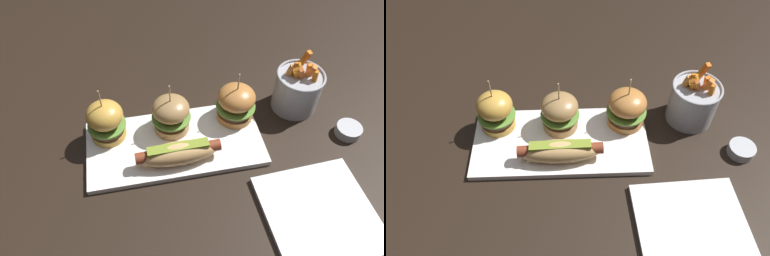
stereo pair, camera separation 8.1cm
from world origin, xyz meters
The scene contains 9 objects.
ground_plane centered at (0.00, 0.00, 0.00)m, with size 3.00×3.00×0.00m, color black.
platter_main centered at (0.00, 0.00, 0.01)m, with size 0.40×0.19×0.01m, color white.
hot_dog centered at (0.00, -0.05, 0.04)m, with size 0.19×0.06×0.05m.
slider_left centered at (-0.15, 0.05, 0.06)m, with size 0.09×0.09×0.14m.
slider_center centered at (0.00, 0.04, 0.06)m, with size 0.09×0.09×0.13m.
slider_right centered at (0.16, 0.05, 0.06)m, with size 0.09×0.09×0.14m.
fries_bucket centered at (0.32, 0.07, 0.06)m, with size 0.12×0.12×0.15m.
sauce_ramekin centered at (0.41, -0.04, 0.01)m, with size 0.06×0.06×0.02m.
side_plate centered at (0.26, -0.23, 0.01)m, with size 0.22×0.22×0.01m, color white.
Camera 2 is at (0.02, -0.53, 0.68)m, focal length 34.23 mm.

